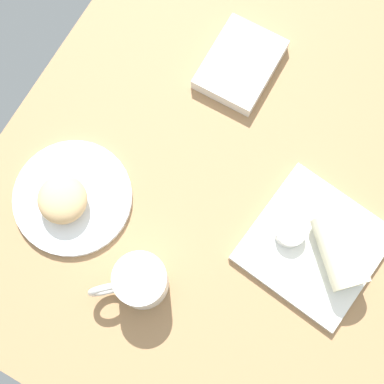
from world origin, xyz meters
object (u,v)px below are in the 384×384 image
book_stack (240,64)px  breakfast_wrap (340,251)px  scone_pastry (62,199)px  square_plate (314,245)px  sauce_cup (290,232)px  coffee_mug (139,281)px  round_plate (73,198)px

book_stack → breakfast_wrap: bearing=-127.3°
scone_pastry → square_plate: scone_pastry is taller
scone_pastry → square_plate: (15.70, -44.63, -3.37)cm
sauce_cup → coffee_mug: bearing=137.7°
sauce_cup → coffee_mug: 28.95cm
scone_pastry → sauce_cup: scone_pastry is taller
breakfast_wrap → coffee_mug: (-22.18, 28.66, -0.40)cm
sauce_cup → book_stack: size_ratio=0.32×
breakfast_wrap → coffee_mug: bearing=173.1°
book_stack → coffee_mug: size_ratio=1.43×
breakfast_wrap → book_stack: 42.03cm
sauce_cup → book_stack: 35.62cm
round_plate → breakfast_wrap: (14.44, -48.31, 4.37)cm
sauce_cup → breakfast_wrap: 9.46cm
scone_pastry → coffee_mug: bearing=-107.0°
sauce_cup → breakfast_wrap: size_ratio=0.43×
square_plate → book_stack: book_stack is taller
square_plate → coffee_mug: 33.09cm
scone_pastry → book_stack: bearing=-20.4°
breakfast_wrap → coffee_mug: size_ratio=1.08×
coffee_mug → book_stack: bearing=5.6°
sauce_cup → round_plate: bearing=109.2°
sauce_cup → breakfast_wrap: (0.79, -9.20, 2.04)cm
book_stack → scone_pastry: bearing=159.6°
coffee_mug → sauce_cup: bearing=-42.3°
round_plate → sauce_cup: bearing=-70.8°
round_plate → breakfast_wrap: bearing=-73.4°
round_plate → book_stack: bearing=-20.6°
square_plate → breakfast_wrap: size_ratio=1.73×
round_plate → coffee_mug: (-7.73, -19.66, 3.97)cm
square_plate → sauce_cup: size_ratio=4.06×
scone_pastry → coffee_mug: (-6.12, -20.07, 0.50)cm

